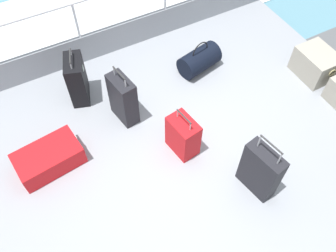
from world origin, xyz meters
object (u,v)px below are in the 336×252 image
duffel_bag (199,60)px  suitcase_2 (77,80)px  suitcase_1 (183,136)px  suitcase_4 (123,99)px  suitcase_0 (49,158)px  suitcase_3 (260,171)px  cargo_crate_0 (316,64)px

duffel_bag → suitcase_2: bearing=-100.2°
suitcase_1 → suitcase_4: (-0.81, -0.42, 0.08)m
suitcase_4 → suitcase_2: bearing=-146.8°
suitcase_0 → suitcase_3: suitcase_3 is taller
duffel_bag → suitcase_4: bearing=-77.4°
cargo_crate_0 → suitcase_4: (-0.59, -2.76, 0.14)m
suitcase_0 → suitcase_2: bearing=140.6°
suitcase_3 → duffel_bag: (-1.98, 0.42, -0.17)m
cargo_crate_0 → duffel_bag: bearing=-122.1°
duffel_bag → suitcase_0: bearing=-77.2°
suitcase_1 → suitcase_2: bearing=-149.9°
suitcase_1 → duffel_bag: (-1.11, 0.92, -0.09)m
suitcase_3 → suitcase_4: size_ratio=1.07×
cargo_crate_0 → suitcase_3: bearing=-59.5°
cargo_crate_0 → suitcase_4: 2.82m
suitcase_1 → suitcase_2: size_ratio=0.85×
suitcase_0 → duffel_bag: size_ratio=1.23×
suitcase_0 → duffel_bag: bearing=102.8°
suitcase_1 → suitcase_4: size_ratio=0.79×
suitcase_1 → duffel_bag: bearing=140.5°
suitcase_3 → cargo_crate_0: bearing=120.5°
suitcase_0 → suitcase_1: suitcase_1 is taller
cargo_crate_0 → suitcase_1: suitcase_1 is taller
suitcase_4 → duffel_bag: 1.38m
suitcase_0 → duffel_bag: 2.52m
suitcase_2 → suitcase_1: bearing=30.1°
suitcase_0 → suitcase_1: (0.56, 1.54, 0.13)m
suitcase_0 → suitcase_4: size_ratio=0.98×
suitcase_0 → suitcase_2: size_ratio=1.05×
suitcase_4 → duffel_bag: suitcase_4 is taller
suitcase_2 → suitcase_0: bearing=-39.4°
suitcase_3 → suitcase_4: bearing=-151.3°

